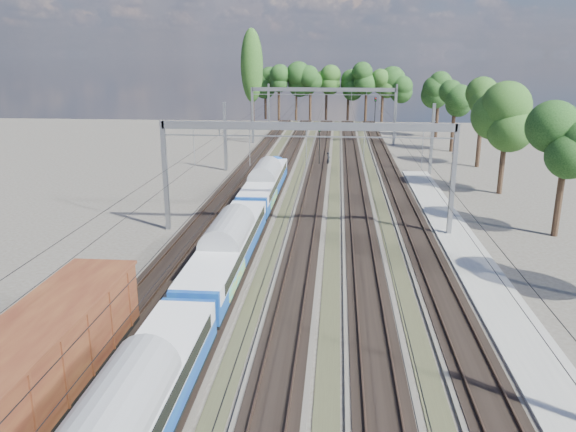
# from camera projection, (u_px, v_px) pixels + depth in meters

# --- Properties ---
(track_bed) EXTENTS (21.00, 130.00, 0.34)m
(track_bed) POSITION_uv_depth(u_px,v_px,m) (314.00, 189.00, 60.35)
(track_bed) COLOR #47423A
(track_bed) RESTS_ON ground
(platform) EXTENTS (3.00, 70.00, 0.30)m
(platform) POSITION_uv_depth(u_px,v_px,m) (486.00, 284.00, 35.39)
(platform) COLOR gray
(platform) RESTS_ON ground
(catenary) EXTENTS (25.65, 130.00, 9.00)m
(catenary) POSITION_uv_depth(u_px,v_px,m) (320.00, 122.00, 65.93)
(catenary) COLOR gray
(catenary) RESTS_ON ground
(tree_belt) EXTENTS (39.52, 99.15, 11.64)m
(tree_belt) POSITION_uv_depth(u_px,v_px,m) (357.00, 87.00, 106.58)
(tree_belt) COLOR black
(tree_belt) RESTS_ON ground
(poplar) EXTENTS (4.40, 4.40, 19.04)m
(poplar) POSITION_uv_depth(u_px,v_px,m) (252.00, 66.00, 109.04)
(poplar) COLOR black
(poplar) RESTS_ON ground
(emu_train) EXTENTS (2.70, 57.17, 3.95)m
(emu_train) POSITION_uv_depth(u_px,v_px,m) (227.00, 244.00, 36.11)
(emu_train) COLOR black
(emu_train) RESTS_ON ground
(freight_boxcar) EXTENTS (3.24, 15.66, 4.04)m
(freight_boxcar) POSITION_uv_depth(u_px,v_px,m) (26.00, 376.00, 21.03)
(freight_boxcar) COLOR black
(freight_boxcar) RESTS_ON ground
(worker) EXTENTS (0.60, 0.74, 1.76)m
(worker) POSITION_uv_depth(u_px,v_px,m) (328.00, 159.00, 73.78)
(worker) COLOR black
(worker) RESTS_ON ground
(signal_near) EXTENTS (0.33, 0.30, 5.04)m
(signal_near) POSITION_uv_depth(u_px,v_px,m) (320.00, 141.00, 73.11)
(signal_near) COLOR black
(signal_near) RESTS_ON ground
(signal_far) EXTENTS (0.45, 0.42, 6.27)m
(signal_far) POSITION_uv_depth(u_px,v_px,m) (375.00, 110.00, 106.88)
(signal_far) COLOR black
(signal_far) RESTS_ON ground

